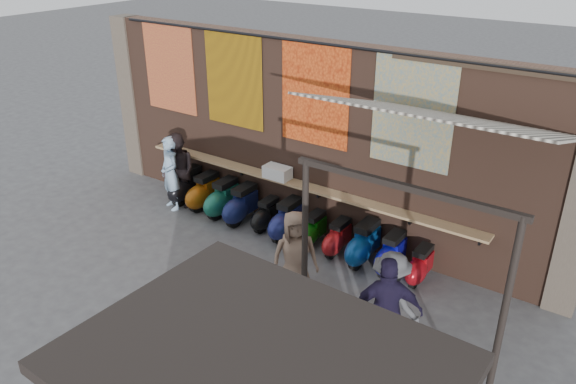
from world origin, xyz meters
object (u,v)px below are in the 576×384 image
Objects in this scene: scooter_stool_0 at (188,185)px; shopper_grey at (390,299)px; scooter_stool_5 at (288,220)px; scooter_stool_8 at (364,244)px; scooter_stool_9 at (392,254)px; diner_right at (178,171)px; shopper_tan at (295,256)px; scooter_stool_4 at (267,215)px; scooter_stool_7 at (338,238)px; shopper_navy at (387,312)px; scooter_stool_1 at (205,192)px; scooter_stool_3 at (242,205)px; scooter_stool_10 at (420,266)px; shelf_box at (277,172)px; diner_left at (170,173)px; scooter_stool_2 at (224,198)px; scooter_stool_6 at (313,230)px.

shopper_grey is (6.04, -1.87, 0.39)m from scooter_stool_0.
scooter_stool_8 is at bearing 1.14° from scooter_stool_5.
scooter_stool_5 is 1.09× the size of scooter_stool_9.
diner_right reaches higher than shopper_tan.
shopper_grey reaches higher than scooter_stool_4.
scooter_stool_7 is at bearing -38.47° from shopper_grey.
diner_right is 0.99× the size of shopper_navy.
scooter_stool_8 is 2.75m from shopper_navy.
scooter_stool_5 is 3.63m from shopper_grey.
scooter_stool_1 is 1.17× the size of scooter_stool_7.
diner_right is (-2.33, -0.23, 0.54)m from scooter_stool_4.
scooter_stool_1 is at bearing -1.78° from scooter_stool_0.
scooter_stool_3 is 4.11m from scooter_stool_10.
diner_left is at bearing -164.60° from shelf_box.
shopper_grey is at bearing -53.25° from scooter_stool_8.
scooter_stool_8 is 0.51× the size of diner_right.
scooter_stool_3 is 2.96m from scooter_stool_8.
scooter_stool_7 is (2.38, 0.06, -0.07)m from scooter_stool_3.
shelf_box is 1.02m from scooter_stool_5.
shelf_box reaches higher than scooter_stool_3.
shopper_tan is (-1.05, -1.68, 0.44)m from scooter_stool_9.
shopper_navy is at bearing -80.77° from scooter_stool_10.
diner_right is 6.25m from shopper_grey.
scooter_stool_5 reaches higher than scooter_stool_10.
scooter_stool_8 is at bearing -0.43° from scooter_stool_4.
diner_left is 0.20m from diner_right.
scooter_stool_10 is (5.81, -0.02, -0.07)m from scooter_stool_0.
scooter_stool_2 is (-1.27, -0.31, -0.84)m from shelf_box.
scooter_stool_6 is at bearing 179.44° from scooter_stool_8.
scooter_stool_6 is 1.16m from scooter_stool_8.
scooter_stool_5 is (1.75, -0.02, -0.00)m from scooter_stool_2.
diner_left is (-2.49, -0.69, -0.39)m from shelf_box.
shelf_box reaches higher than scooter_stool_1.
scooter_stool_7 is at bearing -78.66° from shopper_navy.
scooter_stool_5 reaches higher than scooter_stool_4.
scooter_stool_2 is 0.50× the size of diner_right.
scooter_stool_2 reaches higher than scooter_stool_6.
shopper_navy is at bearing -47.20° from scooter_stool_7.
scooter_stool_0 reaches higher than scooter_stool_10.
scooter_stool_9 is (0.56, 0.02, -0.04)m from scooter_stool_8.
diner_right is (-4.08, -0.23, 0.53)m from scooter_stool_7.
scooter_stool_2 is 0.51× the size of diner_left.
scooter_stool_0 is 0.52m from diner_right.
shelf_box is 0.78× the size of scooter_stool_6.
shopper_navy reaches higher than scooter_stool_9.
shopper_grey is (3.71, -1.85, 0.46)m from scooter_stool_4.
scooter_stool_1 is (0.56, -0.02, -0.01)m from scooter_stool_0.
shopper_grey is at bearing -102.56° from shopper_navy.
scooter_stool_7 is (1.66, -0.27, -0.91)m from shelf_box.
scooter_stool_8 is 4.69m from diner_right.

